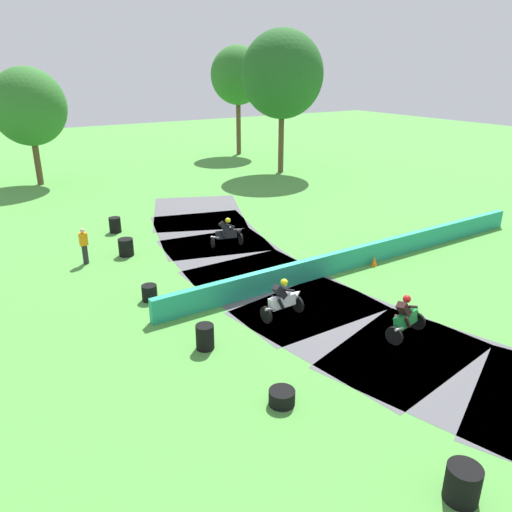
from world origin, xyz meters
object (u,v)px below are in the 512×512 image
at_px(tire_stack_mid_a, 126,247).
at_px(track_marshal, 84,246).
at_px(tire_stack_near, 115,225).
at_px(tire_stack_extra_b, 463,484).
at_px(motorcycle_chase_white, 284,299).
at_px(motorcycle_lead_black, 228,233).
at_px(tire_stack_mid_b, 149,293).
at_px(tire_stack_far, 205,337).
at_px(traffic_cone, 374,261).
at_px(motorcycle_trailing_green, 407,317).
at_px(tire_stack_extra_a, 282,397).

distance_m(tire_stack_mid_a, track_marshal, 1.89).
xyz_separation_m(tire_stack_near, tire_stack_extra_b, (0.64, -20.77, 0.00)).
bearing_deg(motorcycle_chase_white, motorcycle_lead_black, 75.55).
height_order(tire_stack_near, tire_stack_mid_b, tire_stack_near).
height_order(tire_stack_mid_a, tire_stack_extra_b, same).
xyz_separation_m(motorcycle_chase_white, tire_stack_far, (-3.27, -0.44, -0.26)).
height_order(motorcycle_chase_white, tire_stack_extra_b, motorcycle_chase_white).
bearing_deg(motorcycle_lead_black, tire_stack_far, -123.31).
xyz_separation_m(tire_stack_mid_a, tire_stack_extra_b, (1.25, -17.13, 0.00)).
height_order(motorcycle_chase_white, track_marshal, track_marshal).
bearing_deg(tire_stack_mid_a, traffic_cone, -38.63).
height_order(motorcycle_trailing_green, tire_stack_near, motorcycle_trailing_green).
bearing_deg(motorcycle_lead_black, tire_stack_mid_b, -145.38).
distance_m(motorcycle_lead_black, track_marshal, 6.62).
xyz_separation_m(tire_stack_mid_a, traffic_cone, (8.80, -7.03, -0.18)).
xyz_separation_m(tire_stack_far, tire_stack_extra_b, (1.80, -7.93, -0.00)).
height_order(motorcycle_lead_black, track_marshal, track_marshal).
relative_size(motorcycle_trailing_green, traffic_cone, 3.82).
xyz_separation_m(motorcycle_trailing_green, tire_stack_mid_b, (-6.13, 6.88, -0.36)).
distance_m(motorcycle_chase_white, track_marshal, 9.86).
bearing_deg(motorcycle_trailing_green, track_marshal, 121.15).
distance_m(motorcycle_trailing_green, tire_stack_near, 16.28).
bearing_deg(motorcycle_trailing_green, tire_stack_near, 106.90).
xyz_separation_m(tire_stack_extra_a, traffic_cone, (8.88, 5.67, 0.02)).
relative_size(motorcycle_lead_black, tire_stack_mid_b, 2.88).
xyz_separation_m(motorcycle_lead_black, tire_stack_extra_a, (-4.73, -11.40, -0.44)).
bearing_deg(motorcycle_chase_white, tire_stack_extra_b, -99.96).
height_order(motorcycle_chase_white, tire_stack_mid_b, motorcycle_chase_white).
bearing_deg(motorcycle_lead_black, motorcycle_trailing_green, -86.22).
distance_m(tire_stack_mid_b, track_marshal, 5.16).
relative_size(motorcycle_chase_white, tire_stack_far, 2.10).
xyz_separation_m(motorcycle_lead_black, tire_stack_far, (-5.19, -7.90, -0.24)).
distance_m(motorcycle_lead_black, traffic_cone, 7.09).
xyz_separation_m(tire_stack_mid_a, tire_stack_far, (-0.54, -9.20, 0.00)).
relative_size(motorcycle_lead_black, tire_stack_near, 2.16).
height_order(tire_stack_extra_b, track_marshal, track_marshal).
distance_m(motorcycle_chase_white, tire_stack_mid_a, 9.18).
xyz_separation_m(motorcycle_chase_white, tire_stack_extra_b, (-1.47, -8.37, -0.26)).
bearing_deg(tire_stack_extra_a, motorcycle_trailing_green, 8.06).
relative_size(tire_stack_extra_a, tire_stack_extra_b, 0.87).
height_order(tire_stack_far, traffic_cone, tire_stack_far).
height_order(tire_stack_extra_a, track_marshal, track_marshal).
bearing_deg(track_marshal, motorcycle_lead_black, -11.09).
bearing_deg(tire_stack_near, motorcycle_lead_black, -50.82).
relative_size(motorcycle_trailing_green, tire_stack_near, 2.10).
relative_size(tire_stack_mid_b, track_marshal, 0.37).
bearing_deg(tire_stack_far, track_marshal, 98.09).
xyz_separation_m(tire_stack_near, tire_stack_mid_b, (-1.40, -8.69, -0.10)).
bearing_deg(tire_stack_mid_a, motorcycle_lead_black, -15.60).
bearing_deg(tire_stack_near, motorcycle_chase_white, -80.36).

